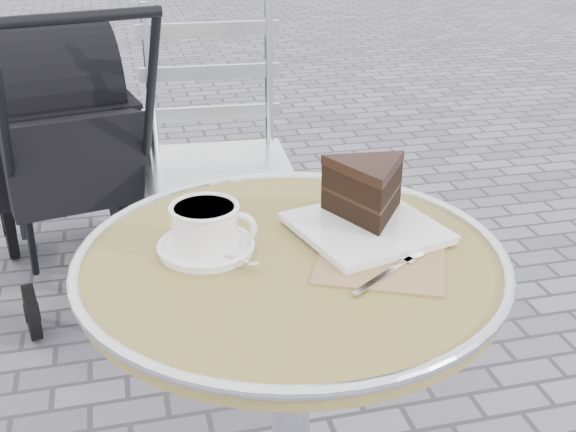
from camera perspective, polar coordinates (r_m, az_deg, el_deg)
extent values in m
cylinder|color=silver|center=(1.41, 0.23, -16.36)|extent=(0.07, 0.07, 0.67)
cylinder|color=tan|center=(1.20, 0.26, -3.80)|extent=(0.70, 0.70, 0.03)
torus|color=silver|center=(1.19, 0.26, -3.17)|extent=(0.72, 0.72, 0.02)
cylinder|color=white|center=(1.21, -6.48, -2.52)|extent=(0.16, 0.16, 0.01)
cylinder|color=white|center=(1.20, -6.57, -0.80)|extent=(0.14, 0.14, 0.07)
torus|color=white|center=(1.19, -3.76, -0.91)|extent=(0.06, 0.03, 0.06)
cylinder|color=beige|center=(1.18, -6.65, 0.57)|extent=(0.10, 0.10, 0.01)
cube|color=#9C7855|center=(1.19, 7.39, -3.40)|extent=(0.27, 0.27, 0.00)
cube|color=white|center=(1.27, 6.19, -1.01)|extent=(0.27, 0.27, 0.01)
cylinder|color=silver|center=(2.12, -9.77, -4.88)|extent=(0.03, 0.03, 0.49)
cylinder|color=silver|center=(2.15, 0.11, -4.09)|extent=(0.03, 0.03, 0.49)
cylinder|color=silver|center=(2.45, -9.95, -0.59)|extent=(0.03, 0.03, 0.49)
cylinder|color=silver|center=(2.47, -1.39, 0.05)|extent=(0.03, 0.03, 0.49)
cube|color=silver|center=(2.18, -5.52, 3.70)|extent=(0.46, 0.46, 0.02)
cube|color=black|center=(2.48, -17.07, 4.61)|extent=(0.53, 0.72, 0.39)
cylinder|color=black|center=(1.84, -16.33, 14.83)|extent=(0.41, 0.11, 0.03)
cylinder|color=black|center=(2.36, -19.58, -7.16)|extent=(0.07, 0.18, 0.18)
cylinder|color=black|center=(2.42, -9.97, -5.22)|extent=(0.07, 0.18, 0.18)
cylinder|color=black|center=(2.86, -21.24, -0.49)|extent=(0.09, 0.27, 0.27)
cylinder|color=black|center=(2.90, -13.27, 1.00)|extent=(0.09, 0.27, 0.27)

